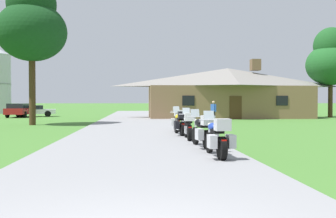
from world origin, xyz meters
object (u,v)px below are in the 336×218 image
object	(u,v)px
motorcycle_silver_third_in_row	(188,126)
motorcycle_red_farthest_in_row	(178,121)
tree_right_of_lodge	(331,59)
motorcycle_black_second_in_row	(203,132)
motorcycle_yellow_fourth_in_row	(180,123)
bystander_blue_shirt_near_lodge	(213,110)
tree_left_near	(32,24)
parked_red_suv_far_left	(21,110)
parked_white_sedan_far_left	(34,111)
motorcycle_blue_nearest_to_camera	(217,138)

from	to	relation	value
motorcycle_silver_third_in_row	motorcycle_red_farthest_in_row	size ratio (longest dim) A/B	1.00
tree_right_of_lodge	motorcycle_black_second_in_row	bearing A→B (deg)	-125.15
motorcycle_yellow_fourth_in_row	bystander_blue_shirt_near_lodge	distance (m)	11.52
tree_left_near	motorcycle_yellow_fourth_in_row	bearing A→B (deg)	-44.72
motorcycle_black_second_in_row	bystander_blue_shirt_near_lodge	distance (m)	16.22
parked_red_suv_far_left	parked_white_sedan_far_left	bearing A→B (deg)	45.66
motorcycle_yellow_fourth_in_row	parked_red_suv_far_left	xyz separation A→B (m)	(-13.91, 22.33, 0.17)
motorcycle_blue_nearest_to_camera	tree_right_of_lodge	xyz separation A→B (m)	(16.94, 26.39, 5.21)
motorcycle_red_farthest_in_row	parked_white_sedan_far_left	xyz separation A→B (m)	(-12.94, 20.88, 0.03)
tree_right_of_lodge	motorcycle_yellow_fourth_in_row	bearing A→B (deg)	-131.95
motorcycle_red_farthest_in_row	tree_right_of_lodge	distance (m)	24.43
motorcycle_silver_third_in_row	motorcycle_yellow_fourth_in_row	xyz separation A→B (m)	(-0.10, 2.11, -0.01)
motorcycle_silver_third_in_row	tree_left_near	bearing A→B (deg)	131.45
motorcycle_yellow_fourth_in_row	tree_right_of_lodge	bearing A→B (deg)	42.88
motorcycle_yellow_fourth_in_row	tree_left_near	world-z (taller)	tree_left_near
tree_left_near	motorcycle_silver_third_in_row	bearing A→B (deg)	-50.35
motorcycle_silver_third_in_row	motorcycle_yellow_fourth_in_row	size ratio (longest dim) A/B	1.00
parked_red_suv_far_left	motorcycle_silver_third_in_row	bearing A→B (deg)	-57.44
bystander_blue_shirt_near_lodge	motorcycle_red_farthest_in_row	bearing A→B (deg)	-60.55
motorcycle_black_second_in_row	parked_white_sedan_far_left	xyz separation A→B (m)	(-13.07, 28.28, 0.03)
motorcycle_red_farthest_in_row	tree_left_near	distance (m)	13.12
bystander_blue_shirt_near_lodge	tree_right_of_lodge	xyz separation A→B (m)	(13.46, 8.24, 4.89)
bystander_blue_shirt_near_lodge	parked_white_sedan_far_left	bearing A→B (deg)	-164.30
tree_right_of_lodge	motorcycle_silver_third_in_row	bearing A→B (deg)	-128.83
motorcycle_black_second_in_row	motorcycle_red_farthest_in_row	distance (m)	7.41
motorcycle_yellow_fourth_in_row	tree_left_near	bearing A→B (deg)	130.11
motorcycle_blue_nearest_to_camera	tree_right_of_lodge	distance (m)	31.79
parked_red_suv_far_left	motorcycle_black_second_in_row	bearing A→B (deg)	-59.83
motorcycle_black_second_in_row	parked_red_suv_far_left	size ratio (longest dim) A/B	0.44
motorcycle_red_farthest_in_row	parked_white_sedan_far_left	bearing A→B (deg)	123.88
bystander_blue_shirt_near_lodge	parked_white_sedan_far_left	distance (m)	20.71
motorcycle_silver_third_in_row	bystander_blue_shirt_near_lodge	bearing A→B (deg)	76.18
motorcycle_yellow_fourth_in_row	motorcycle_silver_third_in_row	bearing A→B (deg)	-92.57
motorcycle_red_farthest_in_row	parked_white_sedan_far_left	size ratio (longest dim) A/B	0.46
motorcycle_silver_third_in_row	tree_right_of_lodge	xyz separation A→B (m)	(17.10, 21.24, 5.20)
motorcycle_silver_third_in_row	tree_left_near	world-z (taller)	tree_left_near
motorcycle_blue_nearest_to_camera	motorcycle_yellow_fourth_in_row	bearing A→B (deg)	88.88
motorcycle_silver_third_in_row	parked_red_suv_far_left	size ratio (longest dim) A/B	0.44
motorcycle_silver_third_in_row	parked_white_sedan_far_left	xyz separation A→B (m)	(-12.92, 25.45, 0.02)
motorcycle_blue_nearest_to_camera	parked_white_sedan_far_left	size ratio (longest dim) A/B	0.46
tree_left_near	bystander_blue_shirt_near_lodge	bearing A→B (deg)	7.68
motorcycle_silver_third_in_row	tree_right_of_lodge	bearing A→B (deg)	52.96
motorcycle_blue_nearest_to_camera	motorcycle_black_second_in_row	xyz separation A→B (m)	(-0.01, 2.32, 0.00)
parked_white_sedan_far_left	tree_right_of_lodge	bearing A→B (deg)	-111.46
motorcycle_silver_third_in_row	motorcycle_yellow_fourth_in_row	distance (m)	2.11
tree_right_of_lodge	parked_white_sedan_far_left	xyz separation A→B (m)	(-30.02, 4.21, -5.18)
motorcycle_black_second_in_row	motorcycle_silver_third_in_row	world-z (taller)	same
bystander_blue_shirt_near_lodge	parked_white_sedan_far_left	size ratio (longest dim) A/B	0.37
bystander_blue_shirt_near_lodge	tree_right_of_lodge	size ratio (longest dim) A/B	0.19
parked_white_sedan_far_left	motorcycle_red_farthest_in_row	bearing A→B (deg)	-161.68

